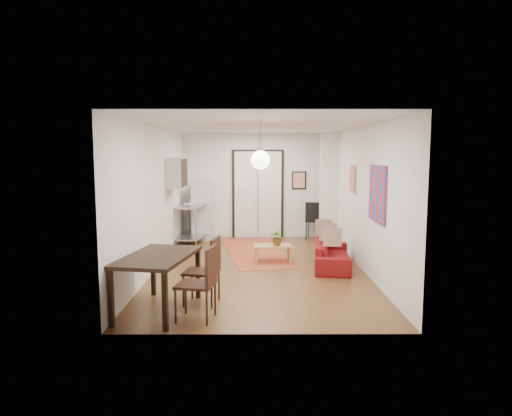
{
  "coord_description": "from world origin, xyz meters",
  "views": [
    {
      "loc": [
        -0.09,
        -9.23,
        2.36
      ],
      "look_at": [
        -0.06,
        -0.05,
        1.25
      ],
      "focal_mm": 32.0,
      "sensor_mm": 36.0,
      "label": 1
    }
  ],
  "objects_px": {
    "sofa": "(332,254)",
    "kitchen_counter": "(191,218)",
    "coffee_table": "(273,247)",
    "fridge": "(202,211)",
    "black_side_chair": "(315,216)",
    "dining_chair_far": "(196,275)",
    "dining_chair_near": "(202,263)",
    "dining_table": "(158,261)"
  },
  "relations": [
    {
      "from": "coffee_table",
      "to": "black_side_chair",
      "type": "height_order",
      "value": "black_side_chair"
    },
    {
      "from": "coffee_table",
      "to": "black_side_chair",
      "type": "distance_m",
      "value": 3.0
    },
    {
      "from": "fridge",
      "to": "dining_chair_near",
      "type": "bearing_deg",
      "value": -85.13
    },
    {
      "from": "fridge",
      "to": "black_side_chair",
      "type": "bearing_deg",
      "value": 0.3
    },
    {
      "from": "dining_chair_far",
      "to": "sofa",
      "type": "bearing_deg",
      "value": 150.41
    },
    {
      "from": "coffee_table",
      "to": "fridge",
      "type": "bearing_deg",
      "value": 125.21
    },
    {
      "from": "fridge",
      "to": "dining_chair_far",
      "type": "bearing_deg",
      "value": -85.87
    },
    {
      "from": "kitchen_counter",
      "to": "black_side_chair",
      "type": "distance_m",
      "value": 3.39
    },
    {
      "from": "coffee_table",
      "to": "kitchen_counter",
      "type": "bearing_deg",
      "value": 136.0
    },
    {
      "from": "black_side_chair",
      "to": "kitchen_counter",
      "type": "bearing_deg",
      "value": 26.46
    },
    {
      "from": "sofa",
      "to": "kitchen_counter",
      "type": "xyz_separation_m",
      "value": [
        -3.27,
        2.48,
        0.42
      ]
    },
    {
      "from": "sofa",
      "to": "kitchen_counter",
      "type": "height_order",
      "value": "kitchen_counter"
    },
    {
      "from": "coffee_table",
      "to": "fridge",
      "type": "relative_size",
      "value": 0.53
    },
    {
      "from": "coffee_table",
      "to": "dining_chair_far",
      "type": "xyz_separation_m",
      "value": [
        -1.24,
        -3.4,
        0.31
      ]
    },
    {
      "from": "fridge",
      "to": "dining_chair_far",
      "type": "height_order",
      "value": "fridge"
    },
    {
      "from": "dining_chair_far",
      "to": "dining_table",
      "type": "bearing_deg",
      "value": -101.41
    },
    {
      "from": "dining_table",
      "to": "black_side_chair",
      "type": "xyz_separation_m",
      "value": [
        3.1,
        5.86,
        -0.15
      ]
    },
    {
      "from": "dining_chair_far",
      "to": "black_side_chair",
      "type": "distance_m",
      "value": 6.6
    },
    {
      "from": "sofa",
      "to": "dining_table",
      "type": "bearing_deg",
      "value": 139.2
    },
    {
      "from": "dining_chair_near",
      "to": "dining_table",
      "type": "bearing_deg",
      "value": -42.11
    },
    {
      "from": "fridge",
      "to": "black_side_chair",
      "type": "xyz_separation_m",
      "value": [
        3.1,
        0.1,
        -0.16
      ]
    },
    {
      "from": "dining_table",
      "to": "dining_chair_near",
      "type": "bearing_deg",
      "value": 37.4
    },
    {
      "from": "dining_chair_near",
      "to": "dining_chair_far",
      "type": "relative_size",
      "value": 1.0
    },
    {
      "from": "sofa",
      "to": "kitchen_counter",
      "type": "relative_size",
      "value": 1.26
    },
    {
      "from": "coffee_table",
      "to": "kitchen_counter",
      "type": "relative_size",
      "value": 0.58
    },
    {
      "from": "dining_table",
      "to": "black_side_chair",
      "type": "height_order",
      "value": "black_side_chair"
    },
    {
      "from": "coffee_table",
      "to": "dining_table",
      "type": "xyz_separation_m",
      "value": [
        -1.84,
        -3.16,
        0.45
      ]
    },
    {
      "from": "coffee_table",
      "to": "dining_chair_far",
      "type": "height_order",
      "value": "dining_chair_far"
    },
    {
      "from": "kitchen_counter",
      "to": "dining_chair_near",
      "type": "bearing_deg",
      "value": -72.1
    },
    {
      "from": "kitchen_counter",
      "to": "dining_table",
      "type": "xyz_separation_m",
      "value": [
        0.22,
        -5.14,
        0.08
      ]
    },
    {
      "from": "kitchen_counter",
      "to": "dining_table",
      "type": "relative_size",
      "value": 0.84
    },
    {
      "from": "kitchen_counter",
      "to": "black_side_chair",
      "type": "height_order",
      "value": "black_side_chair"
    },
    {
      "from": "kitchen_counter",
      "to": "dining_chair_near",
      "type": "height_order",
      "value": "dining_chair_near"
    },
    {
      "from": "dining_chair_near",
      "to": "coffee_table",
      "type": "bearing_deg",
      "value": 165.89
    },
    {
      "from": "sofa",
      "to": "dining_chair_far",
      "type": "height_order",
      "value": "dining_chair_far"
    },
    {
      "from": "kitchen_counter",
      "to": "dining_chair_far",
      "type": "distance_m",
      "value": 5.45
    },
    {
      "from": "sofa",
      "to": "coffee_table",
      "type": "distance_m",
      "value": 1.31
    },
    {
      "from": "dining_table",
      "to": "dining_chair_far",
      "type": "bearing_deg",
      "value": -21.9
    },
    {
      "from": "fridge",
      "to": "black_side_chair",
      "type": "height_order",
      "value": "fridge"
    },
    {
      "from": "dining_table",
      "to": "dining_chair_near",
      "type": "xyz_separation_m",
      "value": [
        0.6,
        0.46,
        -0.15
      ]
    },
    {
      "from": "sofa",
      "to": "dining_table",
      "type": "distance_m",
      "value": 4.08
    },
    {
      "from": "kitchen_counter",
      "to": "dining_table",
      "type": "height_order",
      "value": "kitchen_counter"
    }
  ]
}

